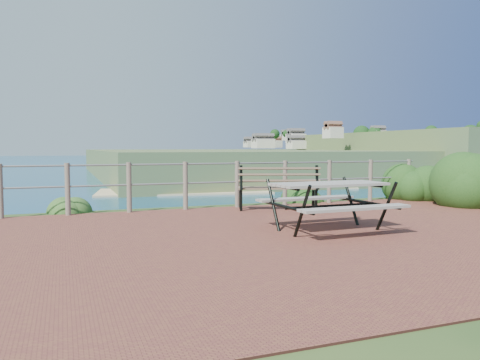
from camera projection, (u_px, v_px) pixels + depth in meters
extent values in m
cube|color=brown|center=(315.00, 235.00, 7.03)|extent=(10.00, 7.00, 0.12)
plane|color=#155780|center=(72.00, 151.00, 193.59)|extent=(1200.00, 1200.00, 0.00)
cylinder|color=#6B5B4C|center=(0.00, 191.00, 8.49)|extent=(0.10, 0.10, 1.00)
cylinder|color=#6B5B4C|center=(68.00, 189.00, 8.90)|extent=(0.10, 0.10, 1.00)
cylinder|color=#6B5B4C|center=(129.00, 187.00, 9.30)|extent=(0.10, 0.10, 1.00)
cylinder|color=#6B5B4C|center=(185.00, 186.00, 9.71)|extent=(0.10, 0.10, 1.00)
cylinder|color=#6B5B4C|center=(237.00, 184.00, 10.12)|extent=(0.10, 0.10, 1.00)
cylinder|color=#6B5B4C|center=(285.00, 183.00, 10.52)|extent=(0.10, 0.10, 1.00)
cylinder|color=#6B5B4C|center=(329.00, 181.00, 10.93)|extent=(0.10, 0.10, 1.00)
cylinder|color=#6B5B4C|center=(370.00, 180.00, 11.34)|extent=(0.10, 0.10, 1.00)
cylinder|color=#6B5B4C|center=(409.00, 179.00, 11.74)|extent=(0.10, 0.10, 1.00)
cylinder|color=slate|center=(237.00, 163.00, 10.09)|extent=(9.40, 0.04, 0.04)
cylinder|color=slate|center=(237.00, 182.00, 10.11)|extent=(9.40, 0.04, 0.04)
cube|color=#456130|center=(346.00, 161.00, 252.84)|extent=(260.00, 180.00, 12.00)
cube|color=beige|center=(455.00, 183.00, 170.41)|extent=(209.53, 114.73, 0.50)
cube|color=gray|center=(329.00, 184.00, 7.24)|extent=(1.79, 0.78, 0.04)
cube|color=gray|center=(329.00, 203.00, 7.27)|extent=(1.78, 0.31, 0.04)
cube|color=gray|center=(329.00, 203.00, 7.27)|extent=(1.78, 0.31, 0.04)
cylinder|color=black|center=(329.00, 206.00, 7.27)|extent=(1.52, 0.09, 0.04)
cube|color=brown|center=(278.00, 188.00, 9.67)|extent=(1.70, 0.93, 0.04)
cube|color=brown|center=(278.00, 174.00, 9.65)|extent=(1.61, 0.66, 0.38)
cube|color=black|center=(278.00, 199.00, 9.69)|extent=(0.07, 0.08, 0.46)
cube|color=black|center=(278.00, 199.00, 9.69)|extent=(0.07, 0.08, 0.46)
cube|color=black|center=(278.00, 199.00, 9.69)|extent=(0.07, 0.08, 0.46)
cube|color=black|center=(278.00, 199.00, 9.69)|extent=(0.07, 0.08, 0.46)
ellipsoid|color=#123D14|center=(413.00, 200.00, 11.69)|extent=(1.05, 1.05, 1.51)
ellipsoid|color=#295821|center=(75.00, 212.00, 9.46)|extent=(0.72, 0.72, 0.44)
ellipsoid|color=#123D14|center=(306.00, 202.00, 11.32)|extent=(0.89, 0.89, 0.67)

